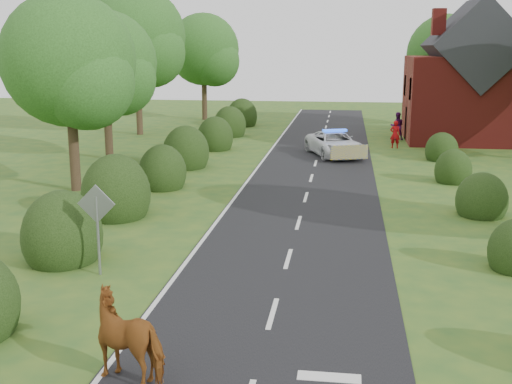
# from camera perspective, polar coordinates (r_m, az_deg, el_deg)

# --- Properties ---
(ground) EXTENTS (120.00, 120.00, 0.00)m
(ground) POSITION_cam_1_polar(r_m,az_deg,el_deg) (15.26, 1.48, -10.81)
(ground) COLOR #2C5723
(road) EXTENTS (6.00, 70.00, 0.02)m
(road) POSITION_cam_1_polar(r_m,az_deg,el_deg) (29.58, 4.83, 0.84)
(road) COLOR black
(road) RESTS_ON ground
(road_markings) EXTENTS (4.96, 70.00, 0.01)m
(road_markings) POSITION_cam_1_polar(r_m,az_deg,el_deg) (27.69, 1.27, 0.09)
(road_markings) COLOR white
(road_markings) RESTS_ON road
(hedgerow_left) EXTENTS (2.75, 50.41, 3.00)m
(hedgerow_left) POSITION_cam_1_polar(r_m,az_deg,el_deg) (27.37, -9.30, 1.32)
(hedgerow_left) COLOR black
(hedgerow_left) RESTS_ON ground
(hedgerow_right) EXTENTS (2.10, 45.78, 2.10)m
(hedgerow_right) POSITION_cam_1_polar(r_m,az_deg,el_deg) (26.20, 18.91, -0.16)
(hedgerow_right) COLOR black
(hedgerow_right) RESTS_ON ground
(tree_left_a) EXTENTS (5.74, 5.60, 8.38)m
(tree_left_a) POSITION_cam_1_polar(r_m,az_deg,el_deg) (28.15, -15.96, 10.74)
(tree_left_a) COLOR #332316
(tree_left_a) RESTS_ON ground
(tree_left_b) EXTENTS (5.74, 5.60, 8.07)m
(tree_left_b) POSITION_cam_1_polar(r_m,az_deg,el_deg) (36.13, -12.98, 10.78)
(tree_left_b) COLOR #332316
(tree_left_b) RESTS_ON ground
(tree_left_c) EXTENTS (6.97, 6.80, 10.22)m
(tree_left_c) POSITION_cam_1_polar(r_m,az_deg,el_deg) (46.00, -10.29, 13.12)
(tree_left_c) COLOR #332316
(tree_left_c) RESTS_ON ground
(tree_left_d) EXTENTS (6.15, 6.00, 8.89)m
(tree_left_d) POSITION_cam_1_polar(r_m,az_deg,el_deg) (55.03, -4.43, 12.26)
(tree_left_d) COLOR #332316
(tree_left_d) RESTS_ON ground
(tree_right_c) EXTENTS (6.15, 6.00, 8.58)m
(tree_right_c) POSITION_cam_1_polar(r_m,az_deg,el_deg) (52.32, 16.85, 11.42)
(tree_right_c) COLOR #332316
(tree_right_c) RESTS_ON ground
(road_sign) EXTENTS (1.06, 0.08, 2.53)m
(road_sign) POSITION_cam_1_polar(r_m,az_deg,el_deg) (17.77, -13.96, -2.12)
(road_sign) COLOR gray
(road_sign) RESTS_ON ground
(house) EXTENTS (8.00, 7.40, 9.17)m
(house) POSITION_cam_1_polar(r_m,az_deg,el_deg) (44.66, 18.50, 9.16)
(house) COLOR maroon
(house) RESTS_ON ground
(cow) EXTENTS (2.17, 1.53, 1.40)m
(cow) POSITION_cam_1_polar(r_m,az_deg,el_deg) (12.58, -10.93, -12.93)
(cow) COLOR brown
(cow) RESTS_ON ground
(police_van) EXTENTS (3.84, 5.49, 1.54)m
(police_van) POSITION_cam_1_polar(r_m,az_deg,el_deg) (36.88, 6.99, 4.26)
(police_van) COLOR white
(police_van) RESTS_ON ground
(pedestrian_red) EXTENTS (0.64, 0.44, 1.70)m
(pedestrian_red) POSITION_cam_1_polar(r_m,az_deg,el_deg) (40.45, 12.26, 5.03)
(pedestrian_red) COLOR #AA0A0E
(pedestrian_red) RESTS_ON ground
(pedestrian_purple) EXTENTS (0.95, 0.77, 1.86)m
(pedestrian_purple) POSITION_cam_1_polar(r_m,az_deg,el_deg) (44.10, 12.43, 5.75)
(pedestrian_purple) COLOR #4E1455
(pedestrian_purple) RESTS_ON ground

